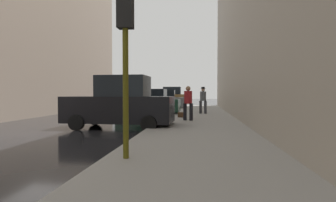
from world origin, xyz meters
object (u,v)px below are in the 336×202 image
at_px(parked_black_suv, 120,104).
at_px(traffic_light, 125,33).
at_px(pedestrian_with_beanie, 203,99).
at_px(pedestrian_in_red_jacket, 188,101).
at_px(parked_gray_coupe, 163,100).
at_px(fire_hydrant, 164,116).
at_px(duffel_bag, 181,115).
at_px(parked_dark_green_sedan, 149,103).
at_px(parked_bronze_suv, 171,97).

bearing_deg(parked_black_suv, traffic_light, -71.75).
xyz_separation_m(pedestrian_with_beanie, pedestrian_in_red_jacket, (-0.81, -4.53, -0.03)).
height_order(parked_gray_coupe, fire_hydrant, parked_gray_coupe).
relative_size(traffic_light, duffel_bag, 8.18).
xyz_separation_m(parked_dark_green_sedan, parked_bronze_suv, (-0.00, 13.59, 0.18)).
bearing_deg(parked_gray_coupe, duffel_bag, -76.12).
height_order(parked_bronze_suv, pedestrian_in_red_jacket, parked_bronze_suv).
distance_m(fire_hydrant, traffic_light, 6.65).
xyz_separation_m(parked_bronze_suv, pedestrian_in_red_jacket, (2.82, -18.07, 0.07)).
bearing_deg(traffic_light, pedestrian_with_beanie, 81.80).
height_order(pedestrian_in_red_jacket, duffel_bag, pedestrian_in_red_jacket).
bearing_deg(traffic_light, duffel_bag, 87.07).
xyz_separation_m(parked_gray_coupe, pedestrian_with_beanie, (3.63, -6.65, 0.29)).
height_order(pedestrian_with_beanie, pedestrian_in_red_jacket, pedestrian_with_beanie).
distance_m(parked_dark_green_sedan, parked_gray_coupe, 6.70).
xyz_separation_m(pedestrian_in_red_jacket, duffel_bag, (-0.48, 1.72, -0.81)).
xyz_separation_m(parked_black_suv, parked_gray_coupe, (0.00, 13.34, -0.18)).
height_order(parked_gray_coupe, duffel_bag, parked_gray_coupe).
xyz_separation_m(traffic_light, pedestrian_with_beanie, (1.77, 12.31, -1.62)).
distance_m(parked_dark_green_sedan, duffel_bag, 3.66).
bearing_deg(parked_black_suv, pedestrian_in_red_jacket, 37.37).
relative_size(parked_bronze_suv, pedestrian_in_red_jacket, 2.72).
xyz_separation_m(parked_dark_green_sedan, duffel_bag, (2.34, -2.76, -0.56)).
xyz_separation_m(traffic_light, pedestrian_in_red_jacket, (0.97, 7.78, -1.65)).
bearing_deg(parked_dark_green_sedan, duffel_bag, -49.74).
xyz_separation_m(parked_bronze_suv, traffic_light, (1.85, -25.84, 1.73)).
bearing_deg(parked_gray_coupe, parked_dark_green_sedan, -90.00).
distance_m(parked_black_suv, traffic_light, 6.17).
bearing_deg(parked_black_suv, parked_dark_green_sedan, 90.00).
relative_size(parked_gray_coupe, parked_bronze_suv, 0.91).
bearing_deg(duffel_bag, pedestrian_with_beanie, 65.41).
bearing_deg(traffic_light, fire_hydrant, 90.46).
relative_size(fire_hydrant, pedestrian_in_red_jacket, 0.41).
bearing_deg(parked_gray_coupe, fire_hydrant, -81.92).
distance_m(parked_bronze_suv, traffic_light, 25.97).
height_order(parked_black_suv, duffel_bag, parked_black_suv).
relative_size(parked_bronze_suv, fire_hydrant, 6.61).
bearing_deg(parked_bronze_suv, duffel_bag, -81.86).
bearing_deg(fire_hydrant, parked_black_suv, -160.70).
distance_m(pedestrian_with_beanie, duffel_bag, 3.21).
distance_m(traffic_light, pedestrian_in_red_jacket, 8.01).
distance_m(parked_bronze_suv, pedestrian_in_red_jacket, 18.29).
bearing_deg(parked_bronze_suv, pedestrian_with_beanie, -75.00).
xyz_separation_m(parked_black_suv, pedestrian_in_red_jacket, (2.82, 2.16, 0.07)).
bearing_deg(parked_dark_green_sedan, pedestrian_in_red_jacket, -57.79).
height_order(fire_hydrant, traffic_light, traffic_light).
relative_size(parked_black_suv, parked_gray_coupe, 1.09).
xyz_separation_m(parked_dark_green_sedan, fire_hydrant, (1.80, -6.00, -0.35)).
bearing_deg(fire_hydrant, parked_bronze_suv, 95.26).
bearing_deg(pedestrian_in_red_jacket, duffel_bag, 105.69).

